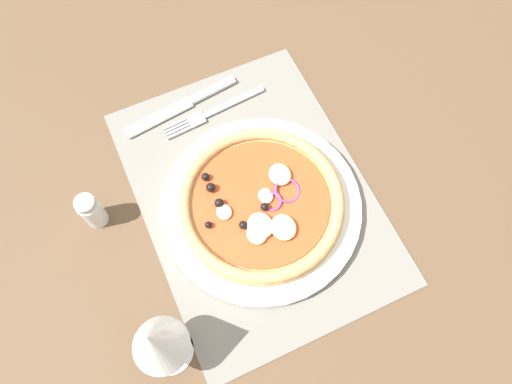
{
  "coord_description": "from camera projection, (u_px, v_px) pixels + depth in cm",
  "views": [
    {
      "loc": [
        -25.75,
        11.41,
        67.14
      ],
      "look_at": [
        -0.77,
        0.0,
        2.71
      ],
      "focal_mm": 33.53,
      "sensor_mm": 36.0,
      "label": 1
    }
  ],
  "objects": [
    {
      "name": "knife",
      "position": [
        180.0,
        106.0,
        0.78
      ],
      "size": [
        4.13,
        20.05,
        0.62
      ],
      "rotation": [
        0.0,
        0.0,
        1.7
      ],
      "color": "silver",
      "rests_on": "placemat"
    },
    {
      "name": "plate",
      "position": [
        259.0,
        207.0,
        0.71
      ],
      "size": [
        29.7,
        29.7,
        1.31
      ],
      "primitive_type": "cylinder",
      "color": "silver",
      "rests_on": "placemat"
    },
    {
      "name": "fork",
      "position": [
        209.0,
        113.0,
        0.78
      ],
      "size": [
        2.97,
        18.06,
        0.44
      ],
      "rotation": [
        0.0,
        0.0,
        1.65
      ],
      "color": "silver",
      "rests_on": "placemat"
    },
    {
      "name": "wine_glass",
      "position": [
        156.0,
        343.0,
        0.55
      ],
      "size": [
        7.2,
        7.2,
        14.9
      ],
      "color": "silver",
      "rests_on": "ground_plane"
    },
    {
      "name": "ground_plane",
      "position": [
        254.0,
        198.0,
        0.74
      ],
      "size": [
        190.0,
        140.0,
        2.4
      ],
      "primitive_type": "cube",
      "color": "brown"
    },
    {
      "name": "pizza",
      "position": [
        259.0,
        203.0,
        0.69
      ],
      "size": [
        24.35,
        24.35,
        2.69
      ],
      "color": "tan",
      "rests_on": "plate"
    },
    {
      "name": "pepper_shaker",
      "position": [
        92.0,
        211.0,
        0.68
      ],
      "size": [
        3.2,
        3.2,
        6.7
      ],
      "color": "silver",
      "rests_on": "ground_plane"
    },
    {
      "name": "placemat",
      "position": [
        254.0,
        194.0,
        0.73
      ],
      "size": [
        45.64,
        33.22,
        0.4
      ],
      "primitive_type": "cube",
      "color": "slate",
      "rests_on": "ground_plane"
    }
  ]
}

